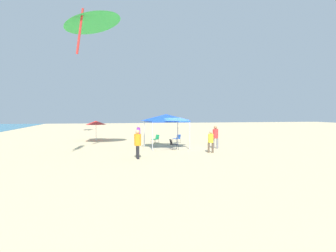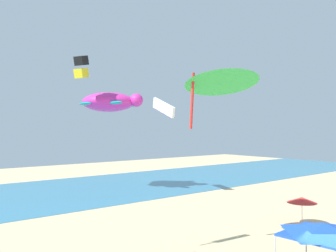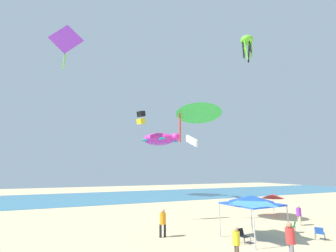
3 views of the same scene
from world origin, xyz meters
name	(u,v)px [view 3 (image 3 of 3)]	position (x,y,z in m)	size (l,w,h in m)	color
ground	(257,246)	(0.00, 0.00, -0.05)	(120.00, 120.00, 0.10)	#D6BC8C
ocean_strip	(126,196)	(0.00, 31.08, 0.01)	(120.00, 20.12, 0.02)	teal
canopy_tent	(251,200)	(0.68, 0.94, 2.46)	(3.33, 3.31, 2.78)	#B7B7BC
beach_umbrella	(273,196)	(8.89, 6.76, 1.86)	(2.13, 2.13, 2.07)	silver
folding_chair_facing_ocean	(243,235)	(-0.49, 0.62, 0.47)	(0.60, 0.68, 0.82)	black
folding_chair_right_of_tent	(292,226)	(4.54, 1.12, 0.47)	(0.75, 0.79, 0.82)	black
folding_chair_near_cooler	(319,232)	(4.48, -0.95, 0.47)	(0.80, 0.76, 0.82)	black
person_kite_handler	(236,240)	(-2.85, -1.63, 0.95)	(0.38, 0.41, 1.61)	brown
person_by_tent	(163,220)	(-4.55, 3.86, 1.08)	(0.49, 0.44, 1.84)	black
person_watching_sky	(299,213)	(7.07, 2.49, 0.95)	(0.38, 0.39, 1.62)	#C6B28C
person_beachcomber	(290,238)	(-0.50, -2.90, 1.09)	(0.44, 0.44, 1.86)	slate
kite_box_black	(141,118)	(1.26, 27.43, 13.59)	(1.62, 1.54, 2.51)	black
kite_turtle_magenta	(160,139)	(5.34, 28.68, 10.15)	(7.82, 7.77, 2.28)	#E02D9E
kite_diamond_purple	(66,41)	(-11.56, 9.66, 15.85)	(2.98, 0.75, 4.35)	purple
kite_octopus_lime	(247,41)	(10.70, 10.82, 21.67)	(1.64, 1.64, 3.64)	#66D82D
kite_parafoil_white	(191,141)	(8.71, 22.86, 9.36)	(0.68, 4.12, 2.47)	white
kite_delta_green	(198,110)	(0.29, 6.78, 10.02)	(5.71, 5.74, 3.90)	green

